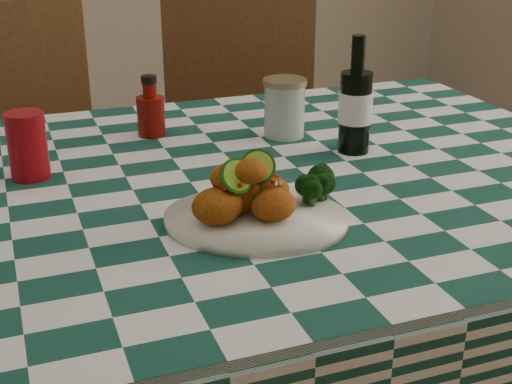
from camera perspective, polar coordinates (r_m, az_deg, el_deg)
name	(u,v)px	position (r m, az deg, el deg)	size (l,w,h in m)	color
dining_table	(197,366)	(1.46, -4.71, -13.71)	(1.66, 1.06, 0.79)	#15433A
plate	(256,220)	(1.09, 0.00, -2.23)	(0.28, 0.22, 0.02)	white
fried_chicken_pile	(249,188)	(1.07, -0.60, 0.36)	(0.14, 0.11, 0.09)	#A85010
broccoli_side	(314,187)	(1.12, 4.65, 0.42)	(0.07, 0.07, 0.05)	black
red_tumbler	(27,146)	(1.32, -17.82, 3.55)	(0.07, 0.07, 0.12)	maroon
ketchup_bottle	(150,106)	(1.51, -8.45, 6.83)	(0.06, 0.06, 0.13)	#6C0A05
mason_jar	(285,108)	(1.49, 2.30, 6.74)	(0.09, 0.09, 0.12)	#B2BCBA
beer_bottle	(356,95)	(1.39, 8.00, 7.69)	(0.07, 0.07, 0.23)	black
wooden_chair_left	(37,198)	(2.02, -17.14, -0.43)	(0.45, 0.48, 0.99)	#472814
wooden_chair_right	(243,172)	(2.09, -1.03, 1.61)	(0.46, 0.48, 1.00)	#472814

